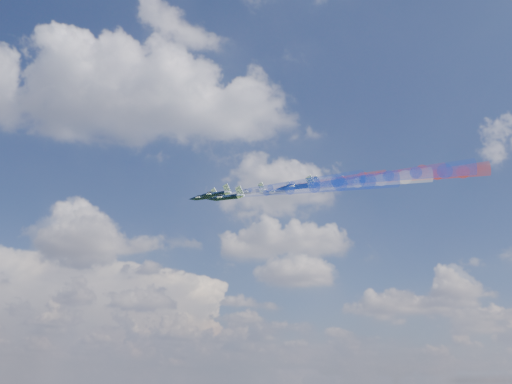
{
  "coord_description": "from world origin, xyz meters",
  "views": [
    {
      "loc": [
        -7.64,
        -131.53,
        125.35
      ],
      "look_at": [
        5.75,
        8.19,
        173.23
      ],
      "focal_mm": 38.94,
      "sensor_mm": 36.0,
      "label": 1
    }
  ],
  "objects": [
    {
      "name": "jet_outer_right",
      "position": [
        21.42,
        19.88,
        179.88
      ],
      "size": [
        14.1,
        13.79,
        6.47
      ],
      "primitive_type": null,
      "rotation": [
        0.09,
        -0.34,
        0.88
      ],
      "color": "black"
    },
    {
      "name": "trail_rear_right",
      "position": [
        43.18,
        -7.67,
        173.05
      ],
      "size": [
        30.56,
        25.45,
        7.49
      ],
      "primitive_type": null,
      "rotation": [
        0.09,
        -0.34,
        0.88
      ],
      "color": "red"
    },
    {
      "name": "trail_outer_right",
      "position": [
        39.11,
        6.1,
        178.03
      ],
      "size": [
        30.56,
        25.45,
        7.49
      ],
      "primitive_type": null,
      "rotation": [
        0.09,
        -0.34,
        0.88
      ],
      "color": "red"
    },
    {
      "name": "trail_inner_left",
      "position": [
        12.63,
        -9.07,
        169.28
      ],
      "size": [
        30.56,
        25.45,
        7.49
      ],
      "primitive_type": null,
      "rotation": [
        0.09,
        -0.34,
        0.88
      ],
      "color": "#1836CE"
    },
    {
      "name": "trail_center_third",
      "position": [
        28.86,
        -8.22,
        170.8
      ],
      "size": [
        30.56,
        25.45,
        7.49
      ],
      "primitive_type": null,
      "rotation": [
        0.09,
        -0.34,
        0.88
      ],
      "color": "white"
    },
    {
      "name": "jet_center_third",
      "position": [
        11.17,
        5.56,
        172.64
      ],
      "size": [
        14.1,
        13.79,
        6.47
      ],
      "primitive_type": null,
      "rotation": [
        0.09,
        -0.34,
        0.88
      ],
      "color": "black"
    },
    {
      "name": "jet_rear_right",
      "position": [
        25.49,
        6.11,
        174.9
      ],
      "size": [
        14.1,
        13.79,
        6.47
      ],
      "primitive_type": null,
      "rotation": [
        0.09,
        -0.34,
        0.88
      ],
      "color": "black"
    },
    {
      "name": "trail_lead",
      "position": [
        9.7,
        4.84,
        172.84
      ],
      "size": [
        30.56,
        25.45,
        7.49
      ],
      "primitive_type": null,
      "rotation": [
        0.09,
        -0.34,
        0.88
      ],
      "color": "white"
    },
    {
      "name": "trail_outer_left",
      "position": [
        14.94,
        -23.94,
        163.57
      ],
      "size": [
        30.56,
        25.45,
        7.49
      ],
      "primitive_type": null,
      "rotation": [
        0.09,
        -0.34,
        0.88
      ],
      "color": "#1836CE"
    },
    {
      "name": "jet_lead",
      "position": [
        -7.99,
        18.62,
        174.69
      ],
      "size": [
        14.1,
        13.79,
        6.47
      ],
      "primitive_type": null,
      "rotation": [
        0.09,
        -0.34,
        0.88
      ],
      "color": "black"
    },
    {
      "name": "jet_inner_right",
      "position": [
        5.43,
        19.44,
        177.18
      ],
      "size": [
        14.1,
        13.79,
        6.47
      ],
      "primitive_type": null,
      "rotation": [
        0.09,
        -0.34,
        0.88
      ],
      "color": "black"
    },
    {
      "name": "trail_inner_right",
      "position": [
        23.12,
        5.66,
        175.34
      ],
      "size": [
        30.56,
        25.45,
        7.49
      ],
      "primitive_type": null,
      "rotation": [
        0.09,
        -0.34,
        0.88
      ],
      "color": "red"
    },
    {
      "name": "jet_outer_left",
      "position": [
        -2.75,
        -10.17,
        165.42
      ],
      "size": [
        14.1,
        13.79,
        6.47
      ],
      "primitive_type": null,
      "rotation": [
        0.09,
        -0.34,
        0.88
      ],
      "color": "black"
    },
    {
      "name": "jet_rear_left",
      "position": [
        13.8,
        -9.16,
        168.91
      ],
      "size": [
        14.1,
        13.79,
        6.47
      ],
      "primitive_type": null,
      "rotation": [
        0.09,
        -0.34,
        0.88
      ],
      "color": "black"
    },
    {
      "name": "jet_inner_left",
      "position": [
        -5.06,
        4.7,
        171.13
      ],
      "size": [
        14.1,
        13.79,
        6.47
      ],
      "primitive_type": null,
      "rotation": [
        0.09,
        -0.34,
        0.88
      ],
      "color": "black"
    },
    {
      "name": "trail_rear_left",
      "position": [
        31.49,
        -22.94,
        167.07
      ],
      "size": [
        30.56,
        25.45,
        7.49
      ],
      "primitive_type": null,
      "rotation": [
        0.09,
        -0.34,
        0.88
      ],
      "color": "#1836CE"
    }
  ]
}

